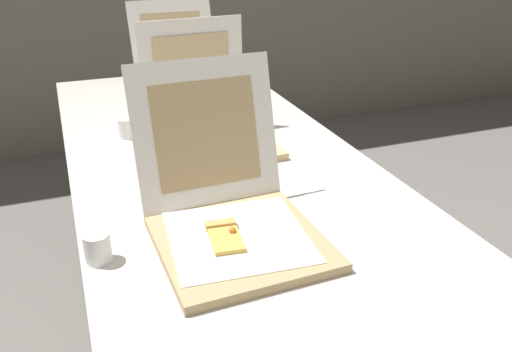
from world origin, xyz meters
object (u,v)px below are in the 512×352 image
Objects in this scene: table at (228,187)px; cup_white_far at (127,128)px; pizza_box_back at (186,85)px; cup_white_near_left at (98,248)px; pizza_box_front at (232,216)px; pizza_box_middle at (208,129)px.

table is 35.35× the size of cup_white_far.
cup_white_near_left is at bearing -113.09° from pizza_box_back.
pizza_box_back reaches higher than cup_white_near_left.
pizza_box_back is at bearing 85.32° from table.
cup_white_near_left and cup_white_far have the same top height.
pizza_box_front reaches higher than pizza_box_back.
pizza_box_middle is 0.52m from pizza_box_back.
cup_white_near_left is 1.00× the size of cup_white_far.
pizza_box_middle is (0.10, 0.54, 0.00)m from pizza_box_front.
cup_white_near_left reaches higher than table.
pizza_box_middle reaches higher than pizza_box_front.
cup_white_far is (-0.23, 0.16, -0.02)m from pizza_box_middle.
table is 5.03× the size of pizza_box_front.
pizza_box_front is 1.07m from pizza_box_back.
cup_white_near_left is at bearing -140.28° from table.
pizza_box_middle reaches higher than cup_white_far.
cup_white_far is (-0.29, -0.36, -0.02)m from pizza_box_back.
table is 35.35× the size of cup_white_near_left.
cup_white_far is (-0.13, 0.70, -0.02)m from pizza_box_front.
pizza_box_front is 0.71m from cup_white_far.
pizza_box_back is at bearing 79.79° from pizza_box_front.
pizza_box_middle is at bearing 53.80° from cup_white_near_left.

